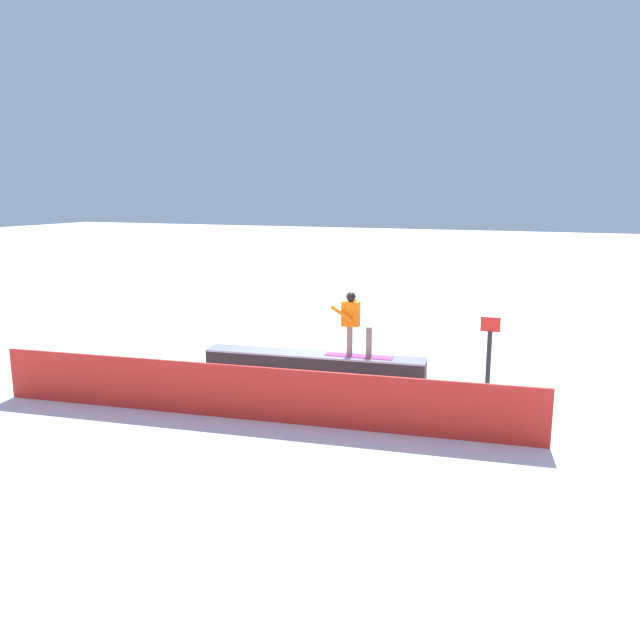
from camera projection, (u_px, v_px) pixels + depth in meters
ground_plane at (314, 377)px, 14.96m from camera, size 120.00×120.00×0.00m
grind_box at (314, 366)px, 14.91m from camera, size 5.26×1.27×0.57m
snowboarder at (353, 322)px, 14.46m from camera, size 1.59×0.49×1.49m
safety_fence at (252, 393)px, 12.06m from camera, size 10.72×1.36×1.06m
trail_marker at (489, 355)px, 13.27m from camera, size 0.40×0.10×1.74m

